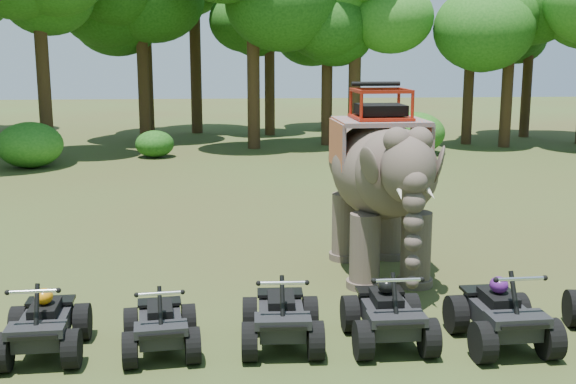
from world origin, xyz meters
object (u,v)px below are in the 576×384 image
elephant (380,180)px  atv_1 (160,316)px  atv_2 (281,307)px  atv_0 (43,316)px  atv_4 (502,305)px  atv_3 (388,305)px

elephant → atv_1: elephant is taller
atv_2 → atv_0: bearing=-177.3°
elephant → atv_1: (-4.21, -3.79, -1.39)m
atv_1 → atv_4: 5.38m
atv_0 → atv_1: bearing=-4.3°
elephant → atv_4: 4.33m
atv_0 → atv_3: (5.38, -0.01, 0.02)m
atv_4 → atv_2: bearing=173.1°
elephant → atv_0: size_ratio=2.79×
atv_1 → atv_4: size_ratio=0.87×
atv_2 → atv_4: (3.49, -0.27, 0.04)m
atv_0 → atv_3: size_ratio=0.97×
atv_0 → atv_4: bearing=-4.7°
elephant → atv_2: 4.56m
atv_1 → atv_2: 1.90m
atv_1 → atv_0: bearing=172.1°
atv_1 → atv_3: atv_3 is taller
atv_0 → atv_2: bearing=-2.1°
atv_1 → atv_3: bearing=-6.0°
elephant → atv_2: elephant is taller
atv_4 → elephant: bearing=104.1°
atv_3 → atv_4: bearing=-7.5°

